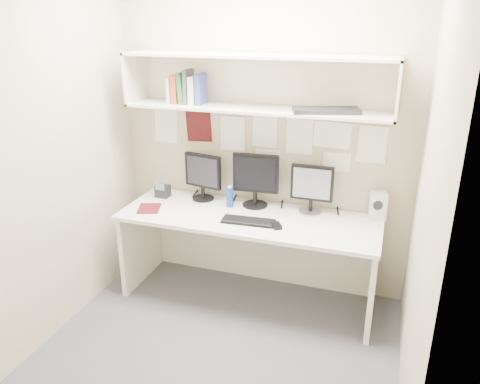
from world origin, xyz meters
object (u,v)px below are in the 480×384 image
(monitor_center, at_px, (256,178))
(desk_phone, at_px, (163,191))
(monitor_right, at_px, (312,187))
(keyboard, at_px, (248,221))
(speaker, at_px, (378,205))
(monitor_left, at_px, (203,174))
(desk, at_px, (249,257))
(maroon_notebook, at_px, (149,208))

(monitor_center, bearing_deg, desk_phone, -179.74)
(monitor_right, relative_size, keyboard, 0.96)
(keyboard, xyz_separation_m, speaker, (0.90, 0.38, 0.10))
(monitor_left, bearing_deg, desk_phone, -157.96)
(monitor_left, xyz_separation_m, speaker, (1.41, 0.04, -0.11))
(desk, xyz_separation_m, speaker, (0.94, 0.26, 0.47))
(speaker, bearing_deg, monitor_left, 164.55)
(desk_phone, bearing_deg, desk, -8.77)
(monitor_center, xyz_separation_m, desk_phone, (-0.80, -0.07, -0.18))
(keyboard, distance_m, desk_phone, 0.90)
(desk, height_order, desk_phone, desk_phone)
(monitor_left, relative_size, monitor_right, 1.02)
(keyboard, bearing_deg, desk, 102.37)
(monitor_right, bearing_deg, keyboard, -139.56)
(keyboard, bearing_deg, speaker, 19.21)
(desk, distance_m, keyboard, 0.39)
(maroon_notebook, bearing_deg, monitor_center, 4.05)
(monitor_center, distance_m, maroon_notebook, 0.89)
(monitor_left, height_order, keyboard, monitor_left)
(maroon_notebook, xyz_separation_m, desk_phone, (-0.02, 0.28, 0.05))
(maroon_notebook, bearing_deg, monitor_left, 26.94)
(desk, relative_size, speaker, 9.30)
(desk, distance_m, monitor_left, 0.78)
(desk, height_order, monitor_left, monitor_left)
(monitor_right, bearing_deg, desk, -153.32)
(monitor_center, bearing_deg, keyboard, -86.32)
(desk, height_order, monitor_center, monitor_center)
(keyboard, relative_size, speaker, 1.85)
(desk, bearing_deg, monitor_left, 154.99)
(monitor_center, relative_size, desk_phone, 3.20)
(desk, relative_size, maroon_notebook, 9.75)
(monitor_left, relative_size, monitor_center, 0.90)
(desk, distance_m, monitor_right, 0.76)
(desk, relative_size, monitor_center, 4.65)
(desk_phone, bearing_deg, monitor_center, 6.56)
(maroon_notebook, distance_m, desk_phone, 0.28)
(maroon_notebook, relative_size, desk_phone, 1.53)
(monitor_left, distance_m, keyboard, 0.64)
(monitor_left, bearing_deg, monitor_center, 10.94)
(monitor_center, xyz_separation_m, speaker, (0.95, 0.04, -0.13))
(monitor_center, xyz_separation_m, monitor_right, (0.45, 0.00, -0.02))
(monitor_right, distance_m, keyboard, 0.57)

